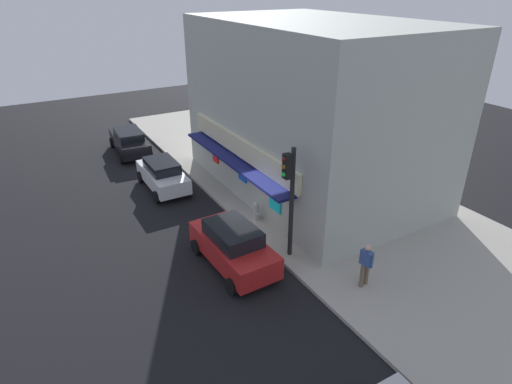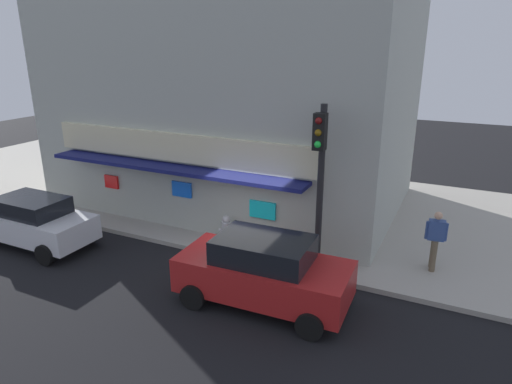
% 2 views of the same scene
% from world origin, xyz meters
% --- Properties ---
extents(ground_plane, '(59.48, 59.48, 0.00)m').
position_xyz_m(ground_plane, '(0.00, 0.00, 0.00)').
color(ground_plane, black).
extents(sidewalk, '(39.65, 10.22, 0.15)m').
position_xyz_m(sidewalk, '(0.00, 5.11, 0.07)').
color(sidewalk, '#A39E93').
rests_on(sidewalk, ground_plane).
extents(corner_building, '(12.93, 8.87, 8.37)m').
position_xyz_m(corner_building, '(-2.84, 5.09, 4.33)').
color(corner_building, '#ADB2A8').
rests_on(corner_building, sidewalk).
extents(traffic_light, '(0.32, 0.58, 4.59)m').
position_xyz_m(traffic_light, '(2.23, 0.43, 3.10)').
color(traffic_light, black).
rests_on(traffic_light, sidewalk).
extents(fire_hydrant, '(0.53, 0.29, 0.94)m').
position_xyz_m(fire_hydrant, '(-0.83, 0.75, 0.60)').
color(fire_hydrant, '#B2B2B7').
rests_on(fire_hydrant, sidewalk).
extents(trash_can, '(0.45, 0.45, 0.81)m').
position_xyz_m(trash_can, '(-2.47, 1.49, 0.55)').
color(trash_can, '#2D2D2D').
rests_on(trash_can, sidewalk).
extents(pedestrian, '(0.59, 0.43, 1.72)m').
position_xyz_m(pedestrian, '(5.22, 1.75, 1.10)').
color(pedestrian, brown).
rests_on(pedestrian, sidewalk).
extents(parked_car_red, '(4.30, 2.17, 1.77)m').
position_xyz_m(parked_car_red, '(1.58, -1.67, 0.90)').
color(parked_car_red, '#AD1E1E').
rests_on(parked_car_red, ground_plane).
extents(parked_car_black, '(4.68, 2.21, 1.52)m').
position_xyz_m(parked_car_black, '(-12.67, -1.83, 0.81)').
color(parked_car_black, black).
rests_on(parked_car_black, ground_plane).
extents(parked_car_white, '(4.04, 1.91, 1.60)m').
position_xyz_m(parked_car_white, '(-6.45, -1.75, 0.83)').
color(parked_car_white, silver).
rests_on(parked_car_white, ground_plane).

